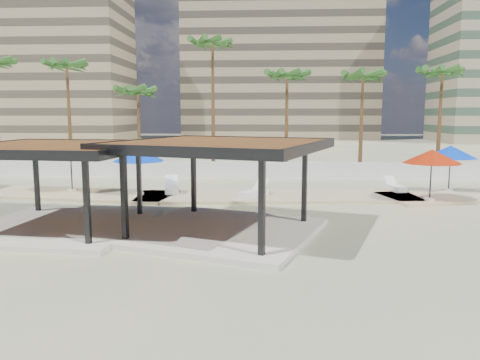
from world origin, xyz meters
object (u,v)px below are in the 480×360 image
object	(u,v)px
pavilion_central	(221,179)
lounger_b	(254,193)
lounger_c	(395,187)
umbrella_c	(432,157)
pavilion_west	(57,179)
lounger_a	(172,188)

from	to	relation	value
pavilion_central	lounger_b	world-z (taller)	pavilion_central
lounger_c	umbrella_c	bearing A→B (deg)	-172.93
pavilion_west	lounger_a	distance (m)	9.47
pavilion_central	lounger_c	world-z (taller)	pavilion_central
umbrella_c	lounger_c	world-z (taller)	umbrella_c
lounger_b	pavilion_west	bearing A→B (deg)	164.01
pavilion_west	pavilion_central	bearing A→B (deg)	1.69
pavilion_west	umbrella_c	xyz separation A→B (m)	(17.52, 6.70, 0.41)
pavilion_west	umbrella_c	size ratio (longest dim) A/B	2.11
umbrella_c	lounger_c	bearing A→B (deg)	105.21
pavilion_west	lounger_a	world-z (taller)	pavilion_west
umbrella_c	lounger_a	xyz separation A→B (m)	(-14.54, 2.12, -2.16)
pavilion_central	pavilion_west	distance (m)	6.89
pavilion_central	pavilion_west	bearing A→B (deg)	-164.34
pavilion_central	lounger_a	distance (m)	10.22
pavilion_central	pavilion_west	size ratio (longest dim) A/B	1.22
pavilion_central	umbrella_c	size ratio (longest dim) A/B	2.58
pavilion_central	lounger_b	xyz separation A→B (m)	(1.09, 7.81, -1.86)
pavilion_central	lounger_b	size ratio (longest dim) A/B	4.01
lounger_a	lounger_b	world-z (taller)	lounger_a
umbrella_c	lounger_c	size ratio (longest dim) A/B	1.73
pavilion_west	lounger_c	bearing A→B (deg)	36.89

